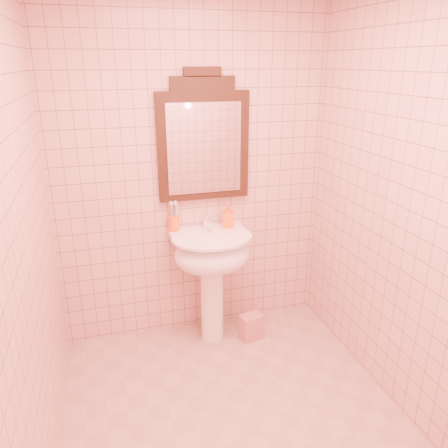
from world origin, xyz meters
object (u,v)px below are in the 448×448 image
object	(u,v)px
soap_dispenser	(228,216)
towel	(251,327)
toothbrush_cup	(174,223)
mirror	(204,141)
pedestal_sink	(212,261)

from	to	relation	value
soap_dispenser	towel	size ratio (longest dim) A/B	0.89
toothbrush_cup	towel	xyz separation A→B (m)	(0.53, -0.27, -0.82)
mirror	towel	xyz separation A→B (m)	(0.29, -0.29, -1.40)
mirror	toothbrush_cup	distance (m)	0.63
pedestal_sink	mirror	bearing A→B (deg)	90.00
towel	soap_dispenser	bearing A→B (deg)	120.04
toothbrush_cup	towel	size ratio (longest dim) A/B	0.99
pedestal_sink	mirror	size ratio (longest dim) A/B	0.94
toothbrush_cup	soap_dispenser	size ratio (longest dim) A/B	1.12
pedestal_sink	soap_dispenser	world-z (taller)	soap_dispenser
soap_dispenser	mirror	bearing A→B (deg)	172.44
soap_dispenser	towel	world-z (taller)	soap_dispenser
towel	mirror	bearing A→B (deg)	134.72
pedestal_sink	towel	size ratio (longest dim) A/B	4.23
soap_dispenser	toothbrush_cup	bearing A→B (deg)	-170.67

